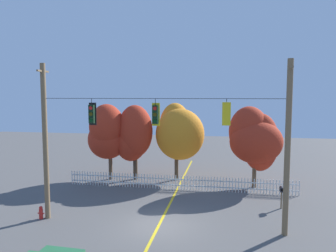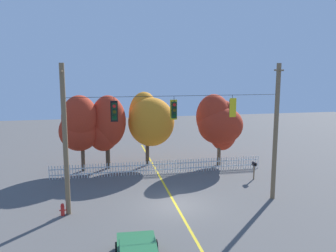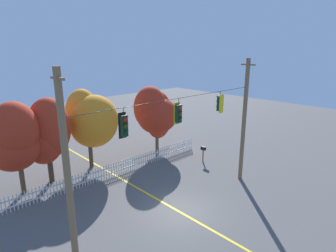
{
  "view_description": "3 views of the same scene",
  "coord_description": "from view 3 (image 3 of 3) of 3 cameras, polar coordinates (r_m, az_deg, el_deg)",
  "views": [
    {
      "loc": [
        3.51,
        -16.82,
        7.19
      ],
      "look_at": [
        0.42,
        0.64,
        5.5
      ],
      "focal_mm": 34.43,
      "sensor_mm": 36.0,
      "label": 1
    },
    {
      "loc": [
        -4.71,
        -21.28,
        8.86
      ],
      "look_at": [
        -0.31,
        1.13,
        4.99
      ],
      "focal_mm": 38.44,
      "sensor_mm": 36.0,
      "label": 2
    },
    {
      "loc": [
        -10.96,
        -10.54,
        9.62
      ],
      "look_at": [
        -0.45,
        0.53,
        5.41
      ],
      "focal_mm": 30.15,
      "sensor_mm": 36.0,
      "label": 3
    }
  ],
  "objects": [
    {
      "name": "ground",
      "position": [
        17.99,
        2.3,
        -16.92
      ],
      "size": [
        80.0,
        80.0,
        0.0
      ],
      "primitive_type": "plane",
      "color": "#565451"
    },
    {
      "name": "lane_centerline_stripe",
      "position": [
        17.99,
        2.3,
        -16.91
      ],
      "size": [
        0.16,
        36.0,
        0.01
      ],
      "primitive_type": "cube",
      "color": "gold",
      "rests_on": "ground"
    },
    {
      "name": "signal_support_span",
      "position": [
        16.02,
        2.47,
        -2.98
      ],
      "size": [
        13.59,
        1.1,
        9.0
      ],
      "color": "brown",
      "rests_on": "ground"
    },
    {
      "name": "traffic_signal_westbound_side",
      "position": [
        13.23,
        -8.92,
        0.06
      ],
      "size": [
        0.43,
        0.38,
        1.49
      ],
      "color": "black"
    },
    {
      "name": "traffic_signal_southbound_primary",
      "position": [
        15.49,
        2.11,
        2.54
      ],
      "size": [
        0.43,
        0.38,
        1.47
      ],
      "color": "black"
    },
    {
      "name": "traffic_signal_northbound_primary",
      "position": [
        18.27,
        10.43,
        4.52
      ],
      "size": [
        0.43,
        0.38,
        1.37
      ],
      "color": "black"
    },
    {
      "name": "white_picket_fence",
      "position": [
        22.64,
        -10.4,
        -8.46
      ],
      "size": [
        17.52,
        0.06,
        1.1
      ],
      "color": "silver",
      "rests_on": "ground"
    },
    {
      "name": "autumn_maple_near_fence",
      "position": [
        20.76,
        -28.58,
        -2.44
      ],
      "size": [
        3.33,
        3.32,
        6.47
      ],
      "color": "brown",
      "rests_on": "ground"
    },
    {
      "name": "autumn_maple_mid",
      "position": [
        21.68,
        -23.35,
        -1.38
      ],
      "size": [
        3.3,
        2.83,
        6.39
      ],
      "color": "#473828",
      "rests_on": "ground"
    },
    {
      "name": "autumn_oak_far_east",
      "position": [
        23.58,
        -15.44,
        1.33
      ],
      "size": [
        4.06,
        3.76,
        6.54
      ],
      "color": "#473828",
      "rests_on": "ground"
    },
    {
      "name": "autumn_maple_far_west",
      "position": [
        26.32,
        -2.56,
        2.65
      ],
      "size": [
        4.11,
        3.55,
        6.34
      ],
      "color": "brown",
      "rests_on": "ground"
    },
    {
      "name": "roadside_mailbox",
      "position": [
        24.75,
        7.14,
        -4.71
      ],
      "size": [
        0.25,
        0.44,
        1.41
      ],
      "color": "brown",
      "rests_on": "ground"
    }
  ]
}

